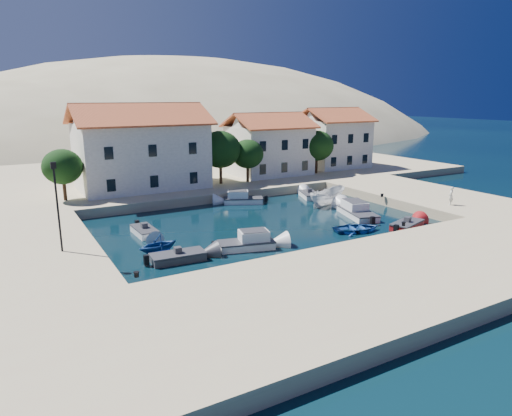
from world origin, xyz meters
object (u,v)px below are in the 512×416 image
Objects in this scene: building_mid at (269,143)px; cabin_cruiser_east at (358,212)px; building_right at (333,137)px; boat_east at (327,205)px; rowboat_south at (357,231)px; building_left at (141,145)px; pedestrian at (451,196)px; cabin_cruiser_south at (246,243)px; lamppost at (57,198)px.

building_mid is 21.81m from cabin_cruiser_east.
building_right is 1.63× the size of cabin_cruiser_east.
building_mid is 1.96× the size of boat_east.
cabin_cruiser_east is at bearing -28.21° from rowboat_south.
boat_east is (15.83, -14.82, -5.94)m from building_left.
pedestrian is (-6.20, -26.13, -3.56)m from building_right.
boat_east is at bearing -9.01° from rowboat_south.
building_left is at bearing 54.26° from cabin_cruiser_east.
cabin_cruiser_east is (15.39, -20.13, -5.46)m from building_left.
building_left is 3.19× the size of cabin_cruiser_south.
building_right is at bearing -20.44° from rowboat_south.
cabin_cruiser_south is at bearing -124.57° from building_mid.
cabin_cruiser_south is at bearing 119.48° from cabin_cruiser_east.
boat_east is (27.33, 5.18, -4.75)m from lamppost.
lamppost is at bearing 94.88° from rowboat_south.
cabin_cruiser_east is at bearing -0.28° from lamppost.
building_mid is 29.88m from cabin_cruiser_south.
building_right reaches higher than lamppost.
lamppost is (-29.50, -21.00, -0.47)m from building_mid.
building_mid reaches higher than boat_east.
cabin_cruiser_south is 22.59m from pedestrian.
building_mid is at bearing 0.67° from rowboat_south.
building_left is 1.40× the size of building_mid.
building_right is 46.98m from lamppost.
cabin_cruiser_south is 0.86× the size of boat_east.
boat_east is at bearing -130.12° from building_right.
lamppost is at bearing -119.90° from building_left.
lamppost is 27.23m from cabin_cruiser_east.
boat_east is 12.40m from pedestrian.
boat_east is at bearing 10.74° from lamppost.
cabin_cruiser_south is (1.26, -23.29, -5.46)m from building_left.
cabin_cruiser_south is (12.76, -3.29, -4.28)m from lamppost.
cabin_cruiser_east is (-14.61, -22.13, -5.00)m from building_right.
building_left is 30.07m from building_right.
building_mid is at bearing -22.30° from boat_east.
pedestrian is at bearing -77.01° from building_mid.
building_left is 27.38m from rowboat_south.
building_left is 22.48m from boat_east.
pedestrian is at bearing -76.25° from rowboat_south.
building_mid is 1.69× the size of lamppost.
building_right reaches higher than rowboat_south.
pedestrian is (11.95, -0.16, 1.91)m from rowboat_south.
boat_east is at bearing 44.65° from cabin_cruiser_south.
cabin_cruiser_south reaches higher than boat_east.
building_mid is at bearing -175.24° from building_right.
cabin_cruiser_east is at bearing 160.80° from boat_east.
building_mid reaches higher than rowboat_south.
rowboat_south is at bearing -124.96° from building_right.
building_left reaches higher than cabin_cruiser_south.
cabin_cruiser_south is 2.52× the size of pedestrian.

